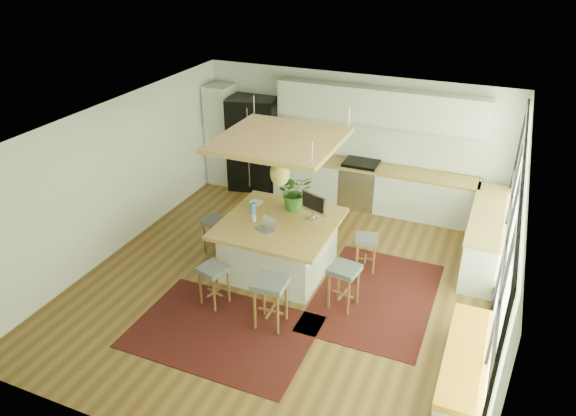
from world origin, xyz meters
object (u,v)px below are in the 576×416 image
at_px(stool_right_front, 343,287).
at_px(stool_right_back, 366,251).
at_px(stool_left_side, 217,235).
at_px(microwave, 298,146).
at_px(laptop, 265,224).
at_px(monitor, 313,205).
at_px(fridge, 253,148).
at_px(island_plant, 294,196).
at_px(stool_near_left, 214,284).
at_px(island, 279,246).
at_px(stool_near_right, 271,305).

relative_size(stool_right_front, stool_right_back, 1.14).
bearing_deg(stool_left_side, microwave, 81.47).
relative_size(laptop, monitor, 0.61).
bearing_deg(fridge, island_plant, -62.56).
bearing_deg(stool_left_side, stool_right_back, 11.26).
distance_m(stool_left_side, monitor, 1.94).
relative_size(stool_near_left, stool_right_front, 0.93).
bearing_deg(stool_near_left, island, 66.79).
relative_size(stool_right_back, stool_left_side, 0.94).
xyz_separation_m(stool_right_back, laptop, (-1.45, -0.92, 0.70)).
xyz_separation_m(laptop, island_plant, (0.15, 0.89, 0.13)).
height_order(stool_near_right, stool_right_back, stool_near_right).
bearing_deg(fridge, stool_left_side, -89.16).
bearing_deg(fridge, stool_right_back, -47.67).
relative_size(stool_near_left, stool_near_right, 0.86).
bearing_deg(laptop, microwave, 123.28).
bearing_deg(fridge, microwave, -12.91).
bearing_deg(monitor, stool_near_right, -68.73).
bearing_deg(laptop, island_plant, 101.26).
bearing_deg(stool_near_right, stool_left_side, 139.76).
xyz_separation_m(stool_near_right, stool_left_side, (-1.72, 1.46, 0.00)).
bearing_deg(microwave, island_plant, -73.28).
bearing_deg(stool_right_back, monitor, -163.53).
bearing_deg(stool_left_side, stool_near_right, -40.24).
bearing_deg(island, stool_right_back, 23.05).
xyz_separation_m(stool_right_front, monitor, (-0.84, 0.89, 0.83)).
bearing_deg(stool_near_left, stool_near_right, -7.35).
height_order(stool_right_back, island_plant, island_plant).
xyz_separation_m(stool_near_left, stool_right_front, (1.86, 0.69, 0.00)).
xyz_separation_m(island, stool_right_front, (1.32, -0.57, -0.11)).
height_order(stool_near_right, island_plant, island_plant).
height_order(laptop, island_plant, island_plant).
distance_m(stool_near_left, stool_near_right, 1.02).
xyz_separation_m(stool_left_side, monitor, (1.73, 0.26, 0.83)).
distance_m(stool_near_left, stool_right_back, 2.65).
bearing_deg(monitor, stool_right_back, 37.96).
bearing_deg(stool_right_front, island_plant, 138.73).
relative_size(island, stool_right_back, 2.90).
relative_size(stool_right_back, microwave, 1.12).
height_order(stool_right_front, laptop, laptop).
bearing_deg(stool_right_front, island, 156.53).
distance_m(fridge, stool_right_back, 4.05).
relative_size(stool_left_side, island_plant, 1.08).
distance_m(island, stool_near_left, 1.38).
distance_m(stool_near_right, stool_right_front, 1.18).
relative_size(stool_right_front, island_plant, 1.15).
height_order(stool_near_left, stool_right_front, stool_right_front).
height_order(stool_near_right, laptop, laptop).
bearing_deg(island_plant, stool_near_left, -108.13).
distance_m(stool_near_left, stool_left_side, 1.50).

